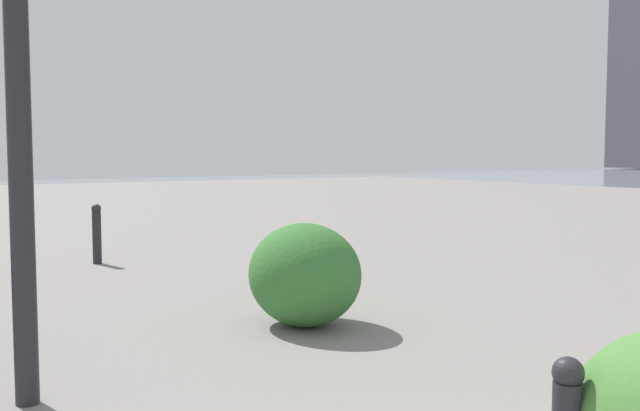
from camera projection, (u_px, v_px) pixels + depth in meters
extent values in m
cylinder|color=#232328|center=(17.00, 69.00, 4.16)|extent=(0.14, 0.14, 4.01)
sphere|color=#232328|center=(568.00, 373.00, 2.87)|extent=(0.13, 0.13, 0.13)
cylinder|color=#232328|center=(97.00, 238.00, 9.71)|extent=(0.12, 0.12, 0.71)
sphere|color=#232328|center=(96.00, 209.00, 9.68)|extent=(0.13, 0.13, 0.13)
ellipsoid|color=#387533|center=(305.00, 275.00, 6.22)|extent=(1.07, 0.96, 0.91)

